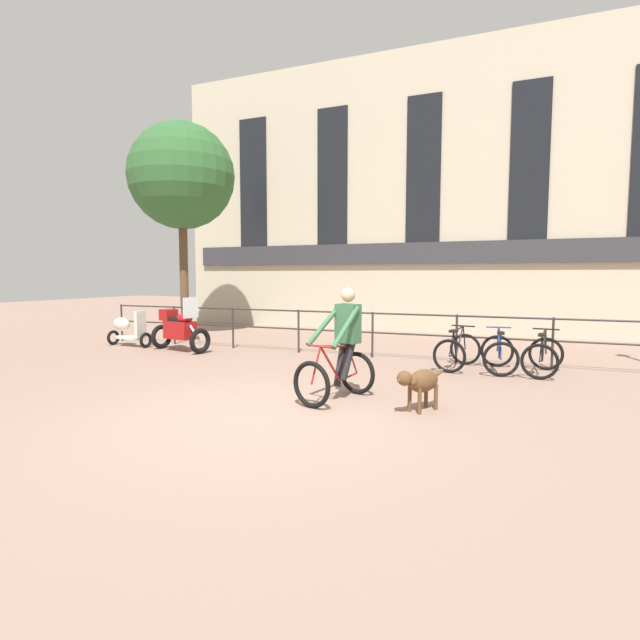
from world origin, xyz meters
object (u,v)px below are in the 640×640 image
Objects in this scene: dog at (420,382)px; parked_scooter at (128,329)px; cyclist_with_bike at (341,350)px; parked_bicycle_mid_left at (499,354)px; parked_bicycle_near_lamp at (458,351)px; parked_bicycle_mid_right at (543,356)px; parked_motorcycle at (179,329)px.

parked_scooter is (-8.46, 3.34, 0.04)m from dog.
cyclist_with_bike reaches higher than parked_bicycle_mid_left.
parked_bicycle_near_lamp is 1.58m from parked_bicycle_mid_right.
parked_scooter reaches higher than dog.
parked_bicycle_mid_left is 9.31m from parked_scooter.
cyclist_with_bike is 1.00× the size of parked_motorcycle.
parked_bicycle_near_lamp is at bearing 116.91° from dog.
dog is at bearing 71.99° from parked_bicycle_mid_right.
parked_bicycle_near_lamp is at bearing -7.07° from parked_bicycle_mid_left.
parked_scooter is (-8.51, -0.13, 0.10)m from parked_bicycle_near_lamp.
parked_scooter reaches higher than parked_bicycle_near_lamp.
parked_bicycle_near_lamp is 0.92× the size of parked_scooter.
parked_motorcycle is 1.41× the size of parked_bicycle_near_lamp.
cyclist_with_bike is 1.88× the size of dog.
parked_motorcycle is at bearing -177.84° from dog.
parked_scooter is (-9.30, -0.13, 0.10)m from parked_bicycle_mid_left.
parked_bicycle_mid_left is at bearing -85.27° from parked_scooter.
parked_motorcycle reaches higher than parked_scooter.
parked_motorcycle is 7.49m from parked_bicycle_mid_left.
cyclist_with_bike is at bearing 77.74° from parked_bicycle_near_lamp.
parked_bicycle_mid_left is 0.91× the size of parked_scooter.
cyclist_with_bike is at bearing -105.98° from parked_motorcycle.
parked_scooter is at bearing 10.63° from parked_bicycle_near_lamp.
dog is at bearing 6.69° from cyclist_with_bike.
cyclist_with_bike is 1.32m from dog.
cyclist_with_bike is 4.35m from parked_bicycle_mid_right.
cyclist_with_bike reaches higher than parked_scooter.
parked_scooter is (-1.82, 0.15, -0.10)m from parked_motorcycle.
dog is 0.76× the size of parked_bicycle_mid_right.
parked_bicycle_near_lamp is at bearing -74.87° from parked_motorcycle.
parked_bicycle_mid_left is 1.00× the size of parked_bicycle_mid_right.
dog is 3.46m from parked_bicycle_near_lamp.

